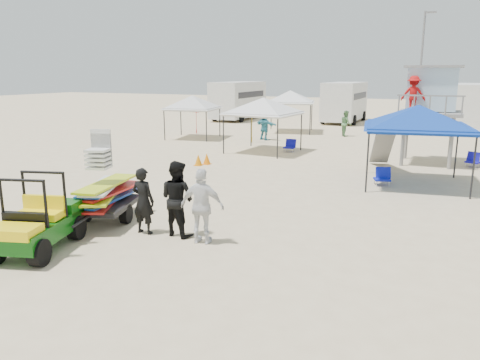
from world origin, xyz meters
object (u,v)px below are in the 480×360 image
at_px(canopy_blue, 419,109).
at_px(surf_trailer, 104,190).
at_px(man_left, 143,201).
at_px(lifeguard_tower, 430,93).
at_px(utility_cart, 34,217).

bearing_deg(canopy_blue, surf_trailer, -131.58).
relative_size(surf_trailer, man_left, 1.57).
bearing_deg(man_left, lifeguard_tower, -113.06).
relative_size(utility_cart, canopy_blue, 0.64).
relative_size(lifeguard_tower, canopy_blue, 1.07).
bearing_deg(utility_cart, canopy_blue, 55.35).
bearing_deg(lifeguard_tower, man_left, -113.87).
height_order(surf_trailer, man_left, surf_trailer).
distance_m(utility_cart, man_left, 2.54).
bearing_deg(man_left, canopy_blue, -123.32).
relative_size(utility_cart, surf_trailer, 0.95).
height_order(surf_trailer, canopy_blue, canopy_blue).
height_order(man_left, lifeguard_tower, lifeguard_tower).
distance_m(surf_trailer, lifeguard_tower, 15.06).
distance_m(surf_trailer, canopy_blue, 11.13).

